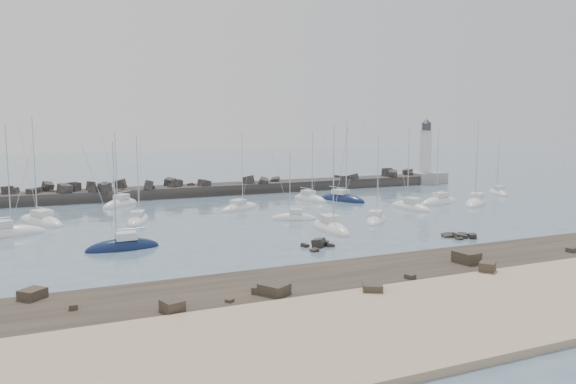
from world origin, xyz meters
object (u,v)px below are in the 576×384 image
object	(u,v)px
sailboat_1	(41,222)
sailboat_12	(498,193)
sailboat_2	(123,248)
sailboat_3	(138,221)
sailboat_14	(330,229)
sailboat_6	(310,199)
sailboat_10	(410,208)
sailboat_0	(5,235)
sailboat_7	(376,220)
sailboat_8	(342,200)
sailboat_4	(240,208)
sailboat_9	(439,203)
sailboat_5	(294,219)
sailboat_13	(120,205)
lighthouse	(425,169)
sailboat_11	(476,203)

from	to	relation	value
sailboat_1	sailboat_12	distance (m)	77.27
sailboat_2	sailboat_3	size ratio (longest dim) A/B	0.99
sailboat_14	sailboat_6	bearing A→B (deg)	69.07
sailboat_14	sailboat_1	bearing A→B (deg)	148.44
sailboat_2	sailboat_6	xyz separation A→B (m)	(34.32, 25.10, -0.01)
sailboat_2	sailboat_6	world-z (taller)	sailboat_6
sailboat_6	sailboat_12	size ratio (longest dim) A/B	1.13
sailboat_1	sailboat_10	xyz separation A→B (m)	(51.99, -9.70, -0.00)
sailboat_0	sailboat_7	distance (m)	46.02
sailboat_10	sailboat_0	bearing A→B (deg)	177.57
sailboat_8	sailboat_14	world-z (taller)	sailboat_8
sailboat_4	sailboat_9	size ratio (longest dim) A/B	0.95
sailboat_4	sailboat_5	world-z (taller)	sailboat_4
sailboat_4	sailboat_5	xyz separation A→B (m)	(3.57, -11.88, 0.01)
sailboat_2	sailboat_13	xyz separation A→B (m)	(4.02, 31.75, -0.00)
sailboat_1	sailboat_12	size ratio (longest dim) A/B	1.36
lighthouse	sailboat_4	size ratio (longest dim) A/B	1.15
lighthouse	sailboat_6	world-z (taller)	lighthouse
sailboat_0	sailboat_9	xyz separation A→B (m)	(63.45, 0.18, 0.00)
sailboat_2	sailboat_7	distance (m)	33.58
sailboat_3	sailboat_9	xyz separation A→B (m)	(47.65, -3.02, 0.02)
sailboat_3	sailboat_5	size ratio (longest dim) A/B	1.24
lighthouse	sailboat_5	size ratio (longest dim) A/B	1.47
sailboat_0	sailboat_3	distance (m)	16.12
sailboat_3	sailboat_6	size ratio (longest dim) A/B	0.99
sailboat_1	sailboat_5	distance (m)	33.46
sailboat_3	sailboat_7	size ratio (longest dim) A/B	1.02
sailboat_2	sailboat_6	size ratio (longest dim) A/B	0.98
sailboat_14	lighthouse	bearing A→B (deg)	41.26
sailboat_1	sailboat_5	size ratio (longest dim) A/B	1.52
sailboat_2	sailboat_3	xyz separation A→B (m)	(4.21, 15.96, -0.03)
sailboat_8	sailboat_14	distance (m)	26.49
sailboat_4	sailboat_6	bearing A→B (deg)	16.89
sailboat_11	sailboat_14	distance (m)	33.54
sailboat_7	sailboat_10	world-z (taller)	sailboat_10
sailboat_1	sailboat_10	distance (m)	52.89
lighthouse	sailboat_11	size ratio (longest dim) A/B	1.01
sailboat_4	sailboat_8	world-z (taller)	sailboat_8
sailboat_9	sailboat_12	xyz separation A→B (m)	(17.70, 5.02, -0.01)
lighthouse	sailboat_11	world-z (taller)	lighthouse
sailboat_5	sailboat_6	world-z (taller)	sailboat_6
sailboat_12	sailboat_14	xyz separation A→B (m)	(-44.77, -17.81, 0.01)
sailboat_1	sailboat_14	size ratio (longest dim) A/B	1.08
sailboat_9	sailboat_11	xyz separation A→B (m)	(5.02, -3.02, -0.01)
sailboat_0	sailboat_10	size ratio (longest dim) A/B	1.06
sailboat_6	sailboat_10	distance (m)	17.77
sailboat_10	sailboat_14	world-z (taller)	sailboat_14
sailboat_7	sailboat_9	size ratio (longest dim) A/B	0.91
sailboat_10	sailboat_14	xyz separation A→B (m)	(-19.52, -10.25, 0.01)
sailboat_0	sailboat_4	world-z (taller)	sailboat_0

